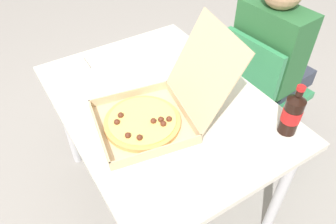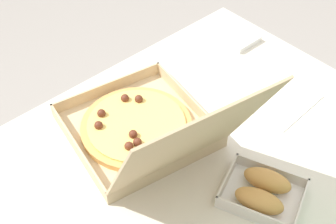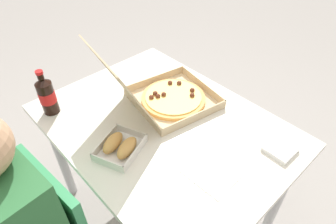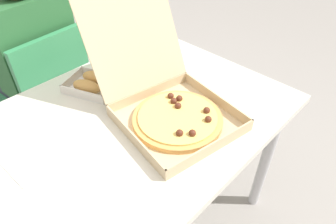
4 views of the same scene
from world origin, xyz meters
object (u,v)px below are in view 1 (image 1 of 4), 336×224
at_px(cola_bottle, 292,113).
at_px(napkin_pile, 75,66).
at_px(diner_person, 273,55).
at_px(paper_menu, 140,62).
at_px(pizza_box_open, 153,113).
at_px(chair, 259,89).
at_px(bread_side_box, 205,79).

bearing_deg(cola_bottle, napkin_pile, -146.83).
xyz_separation_m(diner_person, paper_menu, (-0.29, -0.65, 0.02)).
relative_size(pizza_box_open, cola_bottle, 2.57).
xyz_separation_m(diner_person, cola_bottle, (0.44, -0.38, 0.11)).
bearing_deg(napkin_pile, chair, 64.44).
height_order(chair, pizza_box_open, pizza_box_open).
xyz_separation_m(cola_bottle, paper_menu, (-0.73, -0.27, -0.09)).
bearing_deg(pizza_box_open, bread_side_box, 105.94).
relative_size(cola_bottle, paper_menu, 1.07).
distance_m(diner_person, cola_bottle, 0.60).
relative_size(bread_side_box, napkin_pile, 2.12).
xyz_separation_m(chair, napkin_pile, (-0.43, -0.89, 0.24)).
height_order(chair, napkin_pile, chair).
height_order(bread_side_box, cola_bottle, cola_bottle).
bearing_deg(napkin_pile, bread_side_box, 46.76).
bearing_deg(chair, bread_side_box, -87.51).
bearing_deg(pizza_box_open, cola_bottle, 52.73).
distance_m(pizza_box_open, bread_side_box, 0.35).
bearing_deg(pizza_box_open, chair, 98.58).
xyz_separation_m(chair, paper_menu, (-0.30, -0.60, 0.23)).
distance_m(cola_bottle, paper_menu, 0.79).
bearing_deg(paper_menu, chair, 60.89).
xyz_separation_m(diner_person, bread_side_box, (0.02, -0.48, 0.05)).
distance_m(chair, cola_bottle, 0.63).
bearing_deg(pizza_box_open, diner_person, 98.33).
bearing_deg(chair, napkin_pile, -115.56).
bearing_deg(cola_bottle, chair, 143.21).
bearing_deg(diner_person, paper_menu, -113.97).
xyz_separation_m(bread_side_box, napkin_pile, (-0.44, -0.47, -0.02)).
height_order(bread_side_box, paper_menu, bread_side_box).
relative_size(chair, napkin_pile, 7.55).
distance_m(bread_side_box, cola_bottle, 0.43).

